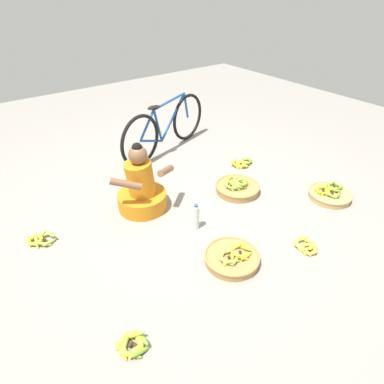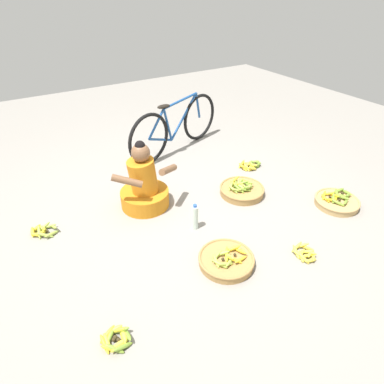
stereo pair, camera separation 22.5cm
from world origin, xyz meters
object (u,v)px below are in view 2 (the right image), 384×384
loose_bananas_back_right (116,339)px  loose_bananas_mid_left (250,165)px  water_bottle (195,217)px  vendor_woman_front (144,186)px  banana_basket_mid_right (242,190)px  loose_bananas_back_left (305,253)px  loose_bananas_back_center (43,231)px  banana_basket_front_left (337,201)px  bicycle_leaning (176,126)px  banana_basket_near_bicycle (226,260)px

loose_bananas_back_right → loose_bananas_mid_left: size_ratio=0.70×
loose_bananas_back_right → water_bottle: (1.10, 0.74, 0.10)m
vendor_woman_front → banana_basket_mid_right: vendor_woman_front is taller
vendor_woman_front → loose_bananas_back_right: 1.61m
vendor_woman_front → banana_basket_mid_right: (1.03, -0.38, -0.18)m
banana_basket_mid_right → loose_bananas_back_left: size_ratio=1.94×
banana_basket_mid_right → loose_bananas_back_center: banana_basket_mid_right is taller
banana_basket_front_left → loose_bananas_back_center: 3.07m
bicycle_leaning → banana_basket_near_bicycle: bicycle_leaning is taller
water_bottle → banana_basket_mid_right: bearing=16.5°
banana_basket_mid_right → loose_bananas_mid_left: banana_basket_mid_right is taller
loose_bananas_back_right → loose_bananas_mid_left: bearing=30.6°
bicycle_leaning → loose_bananas_back_left: size_ratio=6.24×
loose_bananas_back_right → loose_bananas_back_left: size_ratio=0.91×
banana_basket_near_bicycle → water_bottle: bearing=87.5°
bicycle_leaning → banana_basket_near_bicycle: 2.30m
water_bottle → bicycle_leaning: bearing=66.7°
loose_bananas_mid_left → banana_basket_front_left: bearing=-77.2°
bicycle_leaning → loose_bananas_back_left: bicycle_leaning is taller
bicycle_leaning → banana_basket_mid_right: 1.41m
loose_bananas_mid_left → loose_bananas_back_right: bearing=-149.4°
loose_bananas_back_center → water_bottle: bearing=-28.5°
banana_basket_mid_right → loose_bananas_back_right: banana_basket_mid_right is taller
banana_basket_mid_right → water_bottle: water_bottle is taller
bicycle_leaning → loose_bananas_back_center: bicycle_leaning is taller
loose_bananas_back_right → loose_bananas_back_left: 1.73m
loose_bananas_back_center → loose_bananas_mid_left: bearing=-1.2°
loose_bananas_back_right → water_bottle: 1.33m
banana_basket_mid_right → banana_basket_front_left: 1.03m
vendor_woman_front → banana_basket_mid_right: bearing=-20.2°
banana_basket_near_bicycle → loose_bananas_back_left: size_ratio=1.86×
loose_bananas_back_center → loose_bananas_mid_left: (2.57, -0.05, 0.00)m
banana_basket_near_bicycle → loose_bananas_mid_left: 1.77m
vendor_woman_front → water_bottle: size_ratio=2.71×
loose_bananas_back_center → loose_bananas_mid_left: 2.57m
vendor_woman_front → banana_basket_near_bicycle: size_ratio=1.56×
vendor_woman_front → bicycle_leaning: bearing=46.5°
banana_basket_near_bicycle → banana_basket_mid_right: bearing=44.4°
banana_basket_near_bicycle → loose_bananas_mid_left: size_ratio=1.44×
loose_bananas_back_right → loose_bananas_back_center: bearing=98.1°
banana_basket_mid_right → loose_bananas_back_right: (-1.88, -0.97, -0.03)m
loose_bananas_back_left → water_bottle: size_ratio=0.93×
banana_basket_near_bicycle → water_bottle: water_bottle is taller
bicycle_leaning → water_bottle: 1.77m
banana_basket_mid_right → loose_bananas_back_left: (-0.14, -1.07, -0.03)m
banana_basket_mid_right → banana_basket_front_left: bearing=-43.7°
vendor_woman_front → loose_bananas_mid_left: size_ratio=2.25×
banana_basket_near_bicycle → loose_bananas_back_center: (-1.28, 1.26, -0.02)m
bicycle_leaning → water_bottle: bearing=-113.3°
vendor_woman_front → banana_basket_near_bicycle: bearing=-78.9°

